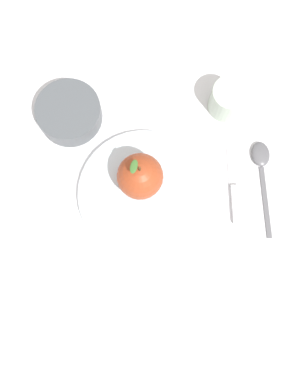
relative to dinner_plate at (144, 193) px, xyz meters
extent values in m
plane|color=silver|center=(-0.01, -0.02, -0.01)|extent=(2.40, 2.40, 0.00)
cylinder|color=silver|center=(0.00, 0.00, 0.00)|extent=(0.24, 0.24, 0.01)
torus|color=silver|center=(0.00, 0.00, 0.00)|extent=(0.24, 0.24, 0.01)
sphere|color=#9E3D1E|center=(0.01, -0.02, 0.05)|extent=(0.08, 0.08, 0.08)
cylinder|color=#4C3319|center=(0.01, -0.02, 0.09)|extent=(0.00, 0.00, 0.02)
ellipsoid|color=#386628|center=(0.02, -0.02, 0.10)|extent=(0.01, 0.03, 0.00)
cylinder|color=#4C5156|center=(0.18, -0.10, 0.01)|extent=(0.12, 0.12, 0.04)
torus|color=#4C5156|center=(0.18, -0.10, 0.03)|extent=(0.12, 0.12, 0.01)
cylinder|color=#3D4145|center=(0.18, -0.10, 0.03)|extent=(0.10, 0.10, 0.01)
cylinder|color=#B2C6B2|center=(-0.09, -0.22, 0.02)|extent=(0.07, 0.07, 0.06)
torus|color=#B2C6B2|center=(-0.09, -0.22, 0.05)|extent=(0.07, 0.07, 0.01)
cylinder|color=gray|center=(-0.09, -0.22, 0.05)|extent=(0.05, 0.05, 0.01)
cube|color=silver|center=(-0.13, -0.13, -0.01)|extent=(0.06, 0.14, 0.00)
cube|color=silver|center=(-0.16, -0.03, 0.00)|extent=(0.04, 0.07, 0.01)
ellipsoid|color=#59595E|center=(-0.18, -0.14, 0.00)|extent=(0.05, 0.06, 0.01)
cube|color=#59595E|center=(-0.22, -0.06, -0.01)|extent=(0.06, 0.13, 0.01)
camera|label=1|loc=(-0.05, 0.16, 0.73)|focal=38.49mm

